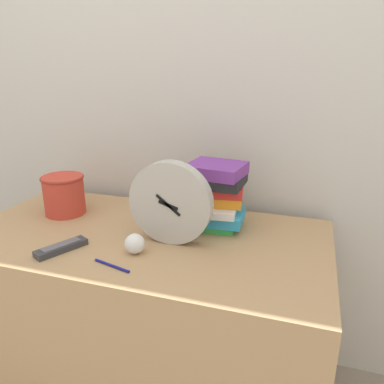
% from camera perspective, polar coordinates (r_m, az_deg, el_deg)
% --- Properties ---
extents(wall_back, '(6.00, 0.04, 2.40)m').
position_cam_1_polar(wall_back, '(1.59, -1.81, 16.06)').
color(wall_back, beige).
rests_on(wall_back, ground_plane).
extents(desk, '(1.28, 0.66, 0.71)m').
position_cam_1_polar(desk, '(1.52, -6.81, -18.55)').
color(desk, tan).
rests_on(desk, ground_plane).
extents(desk_clock, '(0.28, 0.05, 0.28)m').
position_cam_1_polar(desk_clock, '(1.22, -3.29, -1.69)').
color(desk_clock, '#B7B2A8').
rests_on(desk_clock, desk).
extents(book_stack, '(0.26, 0.22, 0.23)m').
position_cam_1_polar(book_stack, '(1.36, 3.12, -0.50)').
color(book_stack, green).
rests_on(book_stack, desk).
extents(basket, '(0.17, 0.17, 0.16)m').
position_cam_1_polar(basket, '(1.57, -18.93, -0.22)').
color(basket, '#C63D2D').
rests_on(basket, desk).
extents(tv_remote, '(0.12, 0.17, 0.02)m').
position_cam_1_polar(tv_remote, '(1.29, -19.30, -8.00)').
color(tv_remote, '#333338').
rests_on(tv_remote, desk).
extents(crumpled_paper_ball, '(0.06, 0.06, 0.06)m').
position_cam_1_polar(crumpled_paper_ball, '(1.20, -8.71, -7.79)').
color(crumpled_paper_ball, white).
rests_on(crumpled_paper_ball, desk).
extents(pen, '(0.13, 0.04, 0.01)m').
position_cam_1_polar(pen, '(1.15, -12.11, -10.91)').
color(pen, navy).
rests_on(pen, desk).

